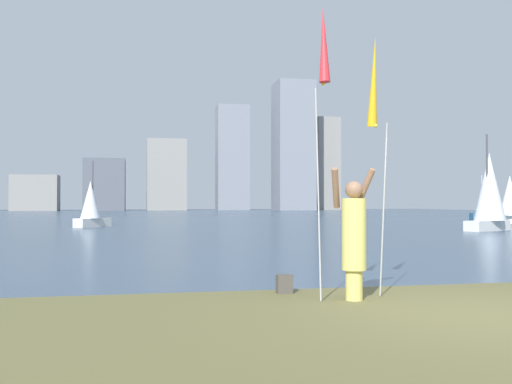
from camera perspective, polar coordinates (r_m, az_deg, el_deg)
The scene contains 15 objects.
ground at distance 57.78m, azimuth -7.14°, elevation -2.53°, with size 120.00×138.00×0.12m.
person at distance 8.68m, azimuth 9.58°, elevation -4.16°, with size 0.72×0.53×1.95m.
kite_flag_left at distance 8.61m, azimuth 6.65°, elevation 13.37°, with size 0.16×0.53×4.26m.
kite_flag_right at distance 9.44m, azimuth 11.52°, elevation 10.06°, with size 0.16×0.66×4.03m.
bag at distance 9.30m, azimuth 2.80°, elevation -9.01°, with size 0.24×0.18×0.29m.
sailboat_2 at distance 32.22m, azimuth 21.94°, elevation 0.02°, with size 3.20×2.32×4.95m.
sailboat_3 at distance 35.58m, azimuth -15.91°, elevation -1.25°, with size 2.14×2.28×3.90m.
sailboat_4 at distance 44.02m, azimuth 23.72°, elevation -0.65°, with size 2.29×2.78×4.75m.
sailboat_8 at distance 49.68m, azimuth 21.33°, elevation -2.26°, with size 1.90×1.27×3.64m.
skyline_tower_1 at distance 110.55m, azimuth -20.87°, elevation -0.08°, with size 8.00×4.64×6.37m.
skyline_tower_2 at distance 109.67m, azimuth -14.63°, elevation 0.67°, with size 7.27×7.59×9.38m.
skyline_tower_3 at distance 111.80m, azimuth -8.79°, elevation 1.66°, with size 7.31×6.04×13.43m.
skyline_tower_4 at distance 113.96m, azimuth -2.34°, elevation 3.37°, with size 6.21×4.53×20.49m.
skyline_tower_5 at distance 112.22m, azimuth 3.69°, elevation 4.50°, with size 7.07×7.41×24.62m.
skyline_tower_6 at distance 118.96m, azimuth 6.77°, elevation 2.73°, with size 4.67×6.62×18.55m.
Camera 1 is at (-4.46, -6.64, 1.43)m, focal length 40.71 mm.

